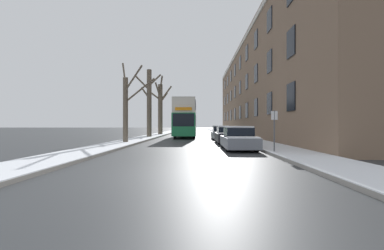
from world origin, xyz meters
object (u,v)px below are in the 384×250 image
object	(u,v)px
parked_car_0	(238,139)
pedestrian_left_sidewalk	(125,132)
bare_tree_left_2	(160,107)
parked_car_1	(228,135)
double_decker_bus	(186,117)
street_sign_post	(274,129)
bare_tree_left_1	(149,102)
bare_tree_left_0	(127,106)
oncoming_van	(182,126)
parked_car_2	(221,133)

from	to	relation	value
parked_car_0	pedestrian_left_sidewalk	size ratio (longest dim) A/B	2.61
bare_tree_left_2	parked_car_1	distance (m)	19.51
double_decker_bus	street_sign_post	xyz separation A→B (m)	(5.30, -18.88, -1.21)
bare_tree_left_1	parked_car_1	size ratio (longest dim) A/B	1.81
bare_tree_left_0	oncoming_van	world-z (taller)	bare_tree_left_0
bare_tree_left_2	parked_car_1	xyz separation A→B (m)	(8.04, -17.41, -3.58)
parked_car_0	street_sign_post	size ratio (longest dim) A/B	1.93
double_decker_bus	parked_car_2	distance (m)	6.26
bare_tree_left_0	parked_car_2	xyz separation A→B (m)	(8.10, 7.07, -2.33)
double_decker_bus	bare_tree_left_0	bearing A→B (deg)	-109.88
oncoming_van	double_decker_bus	bearing A→B (deg)	-85.08
parked_car_0	pedestrian_left_sidewalk	world-z (taller)	pedestrian_left_sidewalk
bare_tree_left_1	parked_car_2	size ratio (longest dim) A/B	1.86
bare_tree_left_2	street_sign_post	size ratio (longest dim) A/B	3.88
double_decker_bus	oncoming_van	bearing A→B (deg)	94.92
bare_tree_left_1	double_decker_bus	xyz separation A→B (m)	(4.24, 1.98, -1.69)
parked_car_1	oncoming_van	bearing A→B (deg)	101.09
pedestrian_left_sidewalk	bare_tree_left_1	bearing A→B (deg)	53.11
oncoming_van	street_sign_post	bearing A→B (deg)	-79.19
bare_tree_left_0	parked_car_1	bearing A→B (deg)	5.07
parked_car_1	street_sign_post	bearing A→B (deg)	-80.15
parked_car_0	oncoming_van	size ratio (longest dim) A/B	0.77
bare_tree_left_2	parked_car_1	size ratio (longest dim) A/B	1.95
parked_car_1	parked_car_0	bearing A→B (deg)	-90.00
bare_tree_left_0	parked_car_0	bearing A→B (deg)	-30.22
parked_car_0	parked_car_2	xyz separation A→B (m)	(-0.00, 11.79, 0.01)
bare_tree_left_1	bare_tree_left_2	world-z (taller)	bare_tree_left_2
bare_tree_left_1	bare_tree_left_2	xyz separation A→B (m)	(0.11, 8.51, 0.06)
double_decker_bus	pedestrian_left_sidewalk	world-z (taller)	double_decker_bus
oncoming_van	parked_car_1	bearing A→B (deg)	-78.91
parked_car_0	bare_tree_left_0	bearing A→B (deg)	149.78
bare_tree_left_2	parked_car_0	world-z (taller)	bare_tree_left_2
bare_tree_left_1	parked_car_1	xyz separation A→B (m)	(8.15, -8.90, -3.52)
double_decker_bus	parked_car_1	bearing A→B (deg)	-70.21
bare_tree_left_1	oncoming_van	xyz separation A→B (m)	(2.84, 18.18, -2.90)
double_decker_bus	parked_car_2	xyz separation A→B (m)	(3.91, -4.52, -1.83)
bare_tree_left_2	oncoming_van	size ratio (longest dim) A/B	1.55
bare_tree_left_2	oncoming_van	xyz separation A→B (m)	(2.74, 9.66, -2.96)
bare_tree_left_1	parked_car_2	xyz separation A→B (m)	(8.15, -2.55, -3.52)
parked_car_0	parked_car_1	distance (m)	5.44
bare_tree_left_1	street_sign_post	size ratio (longest dim) A/B	3.60
bare_tree_left_0	double_decker_bus	distance (m)	12.34
double_decker_bus	oncoming_van	world-z (taller)	double_decker_bus
parked_car_0	pedestrian_left_sidewalk	xyz separation A→B (m)	(-8.88, 6.93, 0.25)
bare_tree_left_1	parked_car_2	distance (m)	9.24
pedestrian_left_sidewalk	bare_tree_left_2	bearing A→B (deg)	55.72
bare_tree_left_0	bare_tree_left_2	size ratio (longest dim) A/B	0.77
bare_tree_left_1	bare_tree_left_0	bearing A→B (deg)	-89.73
bare_tree_left_2	parked_car_2	size ratio (longest dim) A/B	2.00
parked_car_1	pedestrian_left_sidewalk	bearing A→B (deg)	170.49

